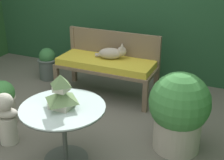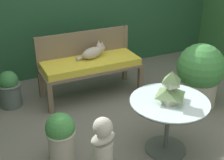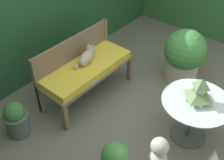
# 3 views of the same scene
# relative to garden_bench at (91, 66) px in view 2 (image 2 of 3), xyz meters

# --- Properties ---
(ground) EXTENTS (30.00, 30.00, 0.00)m
(ground) POSITION_rel_garden_bench_xyz_m (0.05, -1.05, -0.43)
(ground) COLOR #666056
(foliage_hedge_back) EXTENTS (6.40, 0.83, 2.14)m
(foliage_hedge_back) POSITION_rel_garden_bench_xyz_m (0.05, 1.27, 0.64)
(foliage_hedge_back) COLOR #234C2D
(foliage_hedge_back) RESTS_ON ground
(garden_bench) EXTENTS (1.33, 0.53, 0.51)m
(garden_bench) POSITION_rel_garden_bench_xyz_m (0.00, 0.00, 0.00)
(garden_bench) COLOR brown
(garden_bench) RESTS_ON ground
(bench_backrest) EXTENTS (1.33, 0.06, 0.84)m
(bench_backrest) POSITION_rel_garden_bench_xyz_m (0.00, 0.25, 0.17)
(bench_backrest) COLOR brown
(bench_backrest) RESTS_ON ground
(cat) EXTENTS (0.44, 0.24, 0.21)m
(cat) POSITION_rel_garden_bench_xyz_m (0.07, 0.06, 0.16)
(cat) COLOR #A89989
(cat) RESTS_ON garden_bench
(patio_table) EXTENTS (0.78, 0.78, 0.58)m
(patio_table) POSITION_rel_garden_bench_xyz_m (0.25, -1.45, 0.03)
(patio_table) COLOR #424742
(patio_table) RESTS_ON ground
(pagoda_birdhouse) EXTENTS (0.26, 0.26, 0.31)m
(pagoda_birdhouse) POSITION_rel_garden_bench_xyz_m (0.25, -1.45, 0.28)
(pagoda_birdhouse) COLOR beige
(pagoda_birdhouse) RESTS_ON patio_table
(garden_bust) EXTENTS (0.29, 0.21, 0.56)m
(garden_bust) POSITION_rel_garden_bench_xyz_m (-0.45, -1.43, -0.15)
(garden_bust) COLOR #B7B2A3
(garden_bust) RESTS_ON ground
(potted_plant_path_edge) EXTENTS (0.29, 0.29, 0.52)m
(potted_plant_path_edge) POSITION_rel_garden_bench_xyz_m (-0.77, -1.13, -0.16)
(potted_plant_path_edge) COLOR #ADA393
(potted_plant_path_edge) RESTS_ON ground
(potted_plant_patio_mid) EXTENTS (0.60, 0.60, 0.82)m
(potted_plant_patio_mid) POSITION_rel_garden_bench_xyz_m (1.16, -0.81, -0.01)
(potted_plant_patio_mid) COLOR #ADA393
(potted_plant_patio_mid) RESTS_ON ground
(potted_plant_table_near) EXTENTS (0.31, 0.31, 0.48)m
(potted_plant_table_near) POSITION_rel_garden_bench_xyz_m (-1.06, 0.16, -0.19)
(potted_plant_table_near) COLOR #4C5651
(potted_plant_table_near) RESTS_ON ground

